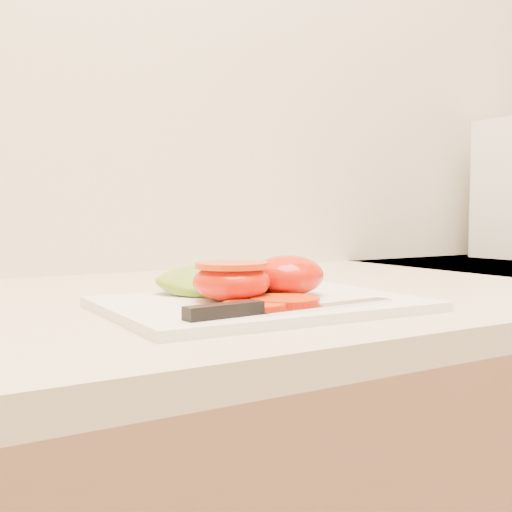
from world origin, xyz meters
TOP-DOWN VIEW (x-y plane):
  - cutting_board at (-0.33, 1.54)m, footprint 0.33×0.24m
  - tomato_half_dome at (-0.29, 1.55)m, footprint 0.08×0.08m
  - tomato_half_cut at (-0.36, 1.55)m, footprint 0.08×0.08m
  - tomato_slice_0 at (-0.33, 1.50)m, footprint 0.07×0.07m
  - tomato_slice_1 at (-0.37, 1.49)m, footprint 0.06×0.06m
  - lettuce_leaf_0 at (-0.34, 1.61)m, footprint 0.18×0.15m
  - knife at (-0.37, 1.46)m, footprint 0.23×0.03m

SIDE VIEW (x-z plane):
  - cutting_board at x=-0.33m, z-range 0.93..0.94m
  - tomato_slice_1 at x=-0.37m, z-range 0.94..0.95m
  - tomato_slice_0 at x=-0.33m, z-range 0.94..0.95m
  - knife at x=-0.37m, z-range 0.94..0.95m
  - lettuce_leaf_0 at x=-0.34m, z-range 0.94..0.97m
  - tomato_half_cut at x=-0.36m, z-range 0.94..0.98m
  - tomato_half_dome at x=-0.29m, z-range 0.94..0.98m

